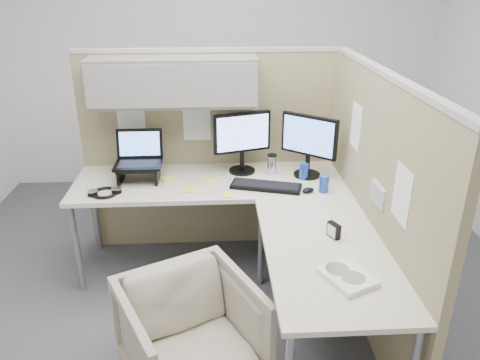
{
  "coord_description": "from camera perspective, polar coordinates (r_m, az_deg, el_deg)",
  "views": [
    {
      "loc": [
        -0.07,
        -2.63,
        2.11
      ],
      "look_at": [
        0.1,
        0.25,
        0.85
      ],
      "focal_mm": 35.0,
      "sensor_mm": 36.0,
      "label": 1
    }
  ],
  "objects": [
    {
      "name": "ground",
      "position": [
        3.38,
        -1.5,
        -15.13
      ],
      "size": [
        4.5,
        4.5,
        0.0
      ],
      "primitive_type": "plane",
      "color": "#43434A",
      "rests_on": "ground"
    },
    {
      "name": "partition_back",
      "position": [
        3.61,
        -5.59,
        7.18
      ],
      "size": [
        2.0,
        0.36,
        1.63
      ],
      "color": "#978C63",
      "rests_on": "ground"
    },
    {
      "name": "partition_right",
      "position": [
        3.03,
        15.65,
        -2.6
      ],
      "size": [
        0.07,
        2.03,
        1.63
      ],
      "color": "#978C63",
      "rests_on": "ground"
    },
    {
      "name": "desk",
      "position": [
        3.11,
        0.59,
        -3.65
      ],
      "size": [
        2.0,
        1.98,
        0.73
      ],
      "color": "beige",
      "rests_on": "ground"
    },
    {
      "name": "office_chair",
      "position": [
        2.67,
        -5.95,
        -17.93
      ],
      "size": [
        0.88,
        0.87,
        0.69
      ],
      "primitive_type": "imported",
      "rotation": [
        0.0,
        0.0,
        0.46
      ],
      "color": "#B3AA8E",
      "rests_on": "ground"
    },
    {
      "name": "monitor_left",
      "position": [
        3.5,
        0.26,
        5.19
      ],
      "size": [
        0.43,
        0.2,
        0.47
      ],
      "rotation": [
        0.0,
        0.0,
        0.29
      ],
      "color": "black",
      "rests_on": "desk"
    },
    {
      "name": "monitor_right",
      "position": [
        3.47,
        8.38,
        4.73
      ],
      "size": [
        0.37,
        0.3,
        0.47
      ],
      "rotation": [
        0.0,
        0.0,
        -0.68
      ],
      "color": "black",
      "rests_on": "desk"
    },
    {
      "name": "laptop_station",
      "position": [
        3.5,
        -12.24,
        2.14
      ],
      "size": [
        0.34,
        0.29,
        0.35
      ],
      "color": "black",
      "rests_on": "desk"
    },
    {
      "name": "keyboard",
      "position": [
        3.33,
        3.18,
        -0.76
      ],
      "size": [
        0.52,
        0.3,
        0.02
      ],
      "primitive_type": "cube",
      "rotation": [
        0.0,
        0.0,
        -0.28
      ],
      "color": "black",
      "rests_on": "desk"
    },
    {
      "name": "mouse",
      "position": [
        3.28,
        8.3,
        -1.24
      ],
      "size": [
        0.11,
        0.09,
        0.03
      ],
      "primitive_type": "ellipsoid",
      "rotation": [
        0.0,
        0.0,
        0.42
      ],
      "color": "black",
      "rests_on": "desk"
    },
    {
      "name": "travel_mug",
      "position": [
        3.54,
        3.91,
        1.93
      ],
      "size": [
        0.07,
        0.07,
        0.15
      ],
      "color": "silver",
      "rests_on": "desk"
    },
    {
      "name": "soda_can_green",
      "position": [
        3.29,
        10.19,
        -0.44
      ],
      "size": [
        0.07,
        0.07,
        0.12
      ],
      "primitive_type": "cylinder",
      "color": "#1E3FA5",
      "rests_on": "desk"
    },
    {
      "name": "soda_can_silver",
      "position": [
        3.48,
        7.78,
        1.05
      ],
      "size": [
        0.07,
        0.07,
        0.12
      ],
      "primitive_type": "cylinder",
      "color": "#1E3FA5",
      "rests_on": "desk"
    },
    {
      "name": "sticky_note_d",
      "position": [
        3.43,
        -3.53,
        -0.1
      ],
      "size": [
        0.09,
        0.09,
        0.01
      ],
      "primitive_type": "cube",
      "rotation": [
        0.0,
        0.0,
        -0.17
      ],
      "color": "yellow",
      "rests_on": "desk"
    },
    {
      "name": "sticky_note_a",
      "position": [
        3.29,
        -6.14,
        -1.26
      ],
      "size": [
        0.09,
        0.09,
        0.01
      ],
      "primitive_type": "cube",
      "rotation": [
        0.0,
        0.0,
        0.14
      ],
      "color": "yellow",
      "rests_on": "desk"
    },
    {
      "name": "sticky_note_b",
      "position": [
        3.2,
        -1.35,
        -1.89
      ],
      "size": [
        0.08,
        0.08,
        0.01
      ],
      "primitive_type": "cube",
      "rotation": [
        0.0,
        0.0,
        -0.0
      ],
      "color": "yellow",
      "rests_on": "desk"
    },
    {
      "name": "sticky_note_c",
      "position": [
        3.5,
        -8.94,
        0.14
      ],
      "size": [
        0.1,
        0.1,
        0.01
      ],
      "primitive_type": "cube",
      "rotation": [
        0.0,
        0.0,
        0.57
      ],
      "color": "yellow",
      "rests_on": "desk"
    },
    {
      "name": "headphones",
      "position": [
        3.35,
        -16.16,
        -1.46
      ],
      "size": [
        0.22,
        0.22,
        0.03
      ],
      "rotation": [
        0.0,
        0.0,
        0.22
      ],
      "color": "black",
      "rests_on": "desk"
    },
    {
      "name": "paper_stack",
      "position": [
        2.42,
        12.94,
        -11.42
      ],
      "size": [
        0.29,
        0.32,
        0.03
      ],
      "rotation": [
        0.0,
        0.0,
        0.44
      ],
      "color": "white",
      "rests_on": "desk"
    },
    {
      "name": "desk_clock",
      "position": [
        2.75,
        11.34,
        -6.03
      ],
      "size": [
        0.07,
        0.09,
        0.09
      ],
      "rotation": [
        0.0,
        0.0,
        -1.11
      ],
      "color": "black",
      "rests_on": "desk"
    }
  ]
}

